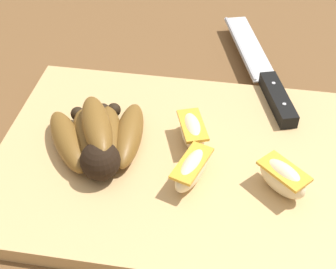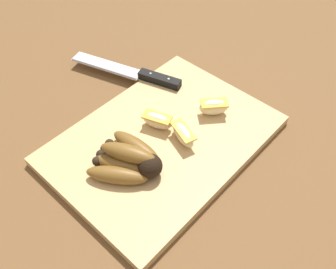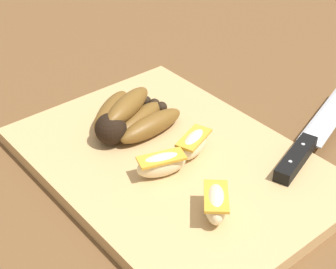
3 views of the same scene
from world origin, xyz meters
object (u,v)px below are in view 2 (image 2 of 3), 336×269
object	(u,v)px
banana_bunch	(129,160)
apple_wedge_middle	(183,134)
apple_wedge_near	(157,120)
chefs_knife	(141,74)
apple_wedge_far	(214,107)

from	to	relation	value
banana_bunch	apple_wedge_middle	size ratio (longest dim) A/B	1.90
banana_bunch	apple_wedge_near	xyz separation A→B (m)	(-0.11, -0.03, -0.00)
banana_bunch	apple_wedge_near	distance (m)	0.11
banana_bunch	apple_wedge_middle	distance (m)	0.12
apple_wedge_middle	chefs_knife	bearing A→B (deg)	-112.03
chefs_knife	apple_wedge_near	bearing A→B (deg)	57.40
chefs_knife	apple_wedge_near	world-z (taller)	apple_wedge_near
apple_wedge_far	banana_bunch	bearing A→B (deg)	-7.52
banana_bunch	chefs_knife	bearing A→B (deg)	-138.95
banana_bunch	chefs_knife	distance (m)	0.26
apple_wedge_near	apple_wedge_middle	distance (m)	0.06
apple_wedge_near	apple_wedge_middle	xyz separation A→B (m)	(-0.01, 0.06, 0.00)
apple_wedge_near	apple_wedge_far	size ratio (longest dim) A/B	1.08
apple_wedge_middle	apple_wedge_far	distance (m)	0.10
apple_wedge_near	apple_wedge_middle	bearing A→B (deg)	96.57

